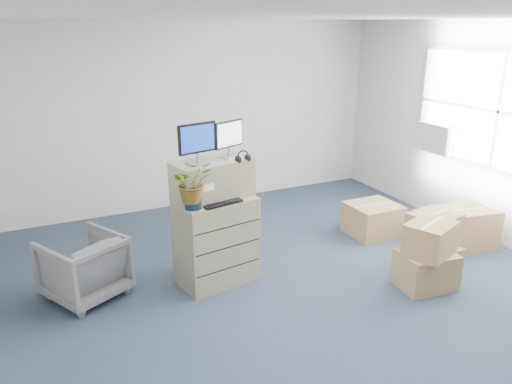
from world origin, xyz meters
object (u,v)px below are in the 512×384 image
potted_plant (192,188)px  keyboard (221,203)px  office_chair (84,264)px  filing_cabinet_lower (216,241)px  monitor_right (229,137)px  water_bottle (214,186)px  monitor_left (197,141)px

potted_plant → keyboard: bearing=9.3°
keyboard → office_chair: bearing=150.8°
filing_cabinet_lower → monitor_right: size_ratio=2.48×
water_bottle → potted_plant: (-0.34, -0.28, 0.11)m
potted_plant → water_bottle: bearing=39.3°
keyboard → office_chair: size_ratio=0.59×
keyboard → filing_cabinet_lower: bearing=80.4°
water_bottle → monitor_left: bearing=-157.0°
water_bottle → monitor_right: bearing=11.6°
monitor_right → office_chair: monitor_right is taller
keyboard → potted_plant: size_ratio=0.98×
monitor_left → office_chair: monitor_left is taller
monitor_left → keyboard: monitor_left is taller
filing_cabinet_lower → monitor_left: monitor_left is taller
monitor_left → potted_plant: monitor_left is taller
monitor_right → potted_plant: monitor_right is taller
keyboard → water_bottle: (0.02, 0.22, 0.12)m
monitor_left → office_chair: 1.75m
monitor_right → keyboard: bearing=-151.4°
filing_cabinet_lower → potted_plant: bearing=-156.3°
filing_cabinet_lower → monitor_left: size_ratio=2.29×
monitor_right → keyboard: monitor_right is taller
filing_cabinet_lower → keyboard: keyboard is taller
filing_cabinet_lower → monitor_left: 1.15m
monitor_right → office_chair: (-1.59, 0.17, -1.23)m
filing_cabinet_lower → potted_plant: (-0.32, -0.21, 0.72)m
filing_cabinet_lower → keyboard: 0.52m
water_bottle → potted_plant: size_ratio=0.57×
monitor_left → monitor_right: monitor_left is taller
monitor_left → monitor_right: size_ratio=1.08×
monitor_right → water_bottle: bearing=169.0°
potted_plant → filing_cabinet_lower: bearing=33.1°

